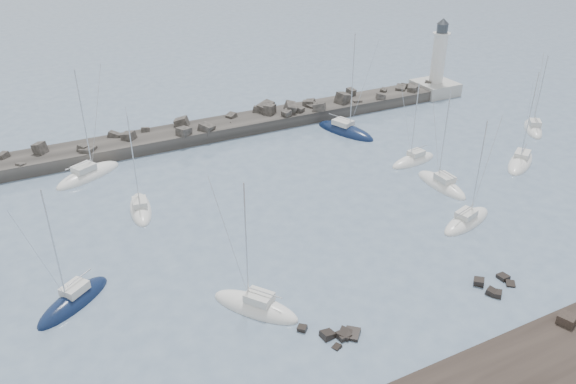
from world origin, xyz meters
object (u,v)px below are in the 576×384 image
Objects in this scene: sailboat_3 at (141,209)px; sailboat_9 at (441,185)px; sailboat_2 at (74,302)px; sailboat_6 at (467,222)px; sailboat_8 at (413,161)px; sailboat_11 at (533,129)px; sailboat_5 at (256,307)px; sailboat_4 at (88,176)px; lighthouse at (436,78)px; sailboat_7 at (345,131)px; sailboat_10 at (520,163)px.

sailboat_9 reaches higher than sailboat_3.
sailboat_2 is 43.07m from sailboat_6.
sailboat_9 is at bearing 67.61° from sailboat_6.
sailboat_11 reaches higher than sailboat_8.
sailboat_11 is (29.40, 16.73, 0.02)m from sailboat_6.
sailboat_5 is 37.72m from sailboat_8.
sailboat_2 is 26.99m from sailboat_4.
lighthouse reaches higher than sailboat_8.
sailboat_4 is 0.93× the size of sailboat_7.
sailboat_7 is 30.17m from sailboat_11.
sailboat_7 is 21.32m from sailboat_9.
sailboat_5 is (-55.24, -40.94, -2.94)m from lighthouse.
sailboat_3 is 62.37m from sailboat_11.
sailboat_11 is at bearing -25.34° from sailboat_7.
sailboat_4 is 1.24× the size of sailboat_8.
sailboat_10 is 1.11× the size of sailboat_11.
sailboat_5 is at bearing -75.54° from sailboat_4.
sailboat_5 is 0.83× the size of sailboat_7.
sailboat_6 is 0.93× the size of sailboat_10.
sailboat_2 reaches higher than sailboat_3.
lighthouse is 1.13× the size of sailboat_11.
sailboat_6 is (36.90, -32.08, -0.01)m from sailboat_4.
sailboat_4 is (-4.01, 12.16, 0.01)m from sailboat_3.
sailboat_4 is (-64.21, -6.16, -2.94)m from lighthouse.
sailboat_4 reaches higher than sailboat_3.
sailboat_8 is 0.88× the size of sailboat_10.
sailboat_2 reaches higher than sailboat_11.
sailboat_3 is at bearing 102.37° from sailboat_5.
sailboat_4 is at bearing 139.00° from sailboat_6.
sailboat_5 is 1.11× the size of sailboat_8.
sailboat_10 is at bearing -107.60° from lighthouse.
sailboat_11 is at bearing 18.72° from sailboat_5.
sailboat_10 reaches higher than sailboat_2.
sailboat_11 is (25.96, 8.37, 0.01)m from sailboat_9.
sailboat_4 is 1.13× the size of sailboat_9.
lighthouse reaches higher than sailboat_9.
sailboat_9 reaches higher than sailboat_11.
sailboat_9 is (-23.87, -29.88, -2.94)m from lighthouse.
sailboat_9 is 0.96× the size of sailboat_10.
sailboat_6 is at bearing -112.39° from sailboat_9.
sailboat_3 is at bearing 177.07° from sailboat_11.
sailboat_4 reaches higher than sailboat_10.
lighthouse is 68.82m from sailboat_5.
sailboat_10 is (60.63, 2.98, -0.02)m from sailboat_2.
sailboat_4 reaches higher than sailboat_6.
lighthouse is at bearing 24.92° from sailboat_2.
sailboat_6 is at bearing -94.13° from sailboat_7.
sailboat_2 is at bearing -176.72° from sailboat_9.
sailboat_4 is 1.17× the size of sailboat_6.
sailboat_9 reaches higher than sailboat_2.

